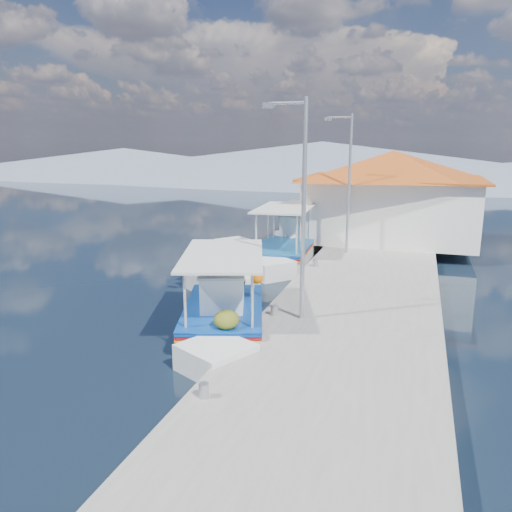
% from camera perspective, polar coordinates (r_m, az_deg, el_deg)
% --- Properties ---
extents(ground, '(160.00, 160.00, 0.00)m').
position_cam_1_polar(ground, '(14.58, -14.94, -9.29)').
color(ground, black).
rests_on(ground, ground).
extents(quay, '(5.00, 44.00, 0.50)m').
position_cam_1_polar(quay, '(18.08, 12.00, -3.92)').
color(quay, '#99958F').
rests_on(quay, ground).
extents(bollards, '(0.20, 17.20, 0.30)m').
position_cam_1_polar(bollards, '(17.57, 4.97, -2.81)').
color(bollards, '#A5A8AD').
rests_on(bollards, quay).
extents(main_caique, '(3.71, 7.27, 2.51)m').
position_cam_1_polar(main_caique, '(14.89, -3.48, -6.39)').
color(main_caique, silver).
rests_on(main_caique, ground).
extents(caique_green_canopy, '(2.48, 7.44, 2.79)m').
position_cam_1_polar(caique_green_canopy, '(22.88, 3.25, 0.34)').
color(caique_green_canopy, silver).
rests_on(caique_green_canopy, ground).
extents(caique_blue_hull, '(2.57, 6.65, 1.19)m').
position_cam_1_polar(caique_blue_hull, '(21.19, -3.74, -0.96)').
color(caique_blue_hull, silver).
rests_on(caique_blue_hull, ground).
extents(caique_far, '(2.83, 7.11, 2.52)m').
position_cam_1_polar(caique_far, '(25.49, 4.65, 1.74)').
color(caique_far, silver).
rests_on(caique_far, ground).
extents(harbor_building, '(10.49, 10.49, 4.40)m').
position_cam_1_polar(harbor_building, '(26.41, 15.03, 6.81)').
color(harbor_building, white).
rests_on(harbor_building, quay).
extents(lamp_post_near, '(1.21, 0.14, 6.00)m').
position_cam_1_polar(lamp_post_near, '(13.68, 5.05, 6.36)').
color(lamp_post_near, '#A5A8AD').
rests_on(lamp_post_near, quay).
extents(lamp_post_far, '(1.21, 0.14, 6.00)m').
position_cam_1_polar(lamp_post_far, '(22.51, 10.27, 8.79)').
color(lamp_post_far, '#A5A8AD').
rests_on(lamp_post_far, quay).
extents(mountain_ridge, '(171.40, 96.00, 5.50)m').
position_cam_1_polar(mountain_ridge, '(67.34, 17.29, 9.54)').
color(mountain_ridge, slate).
rests_on(mountain_ridge, ground).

